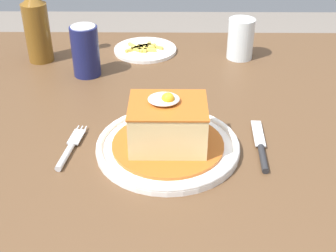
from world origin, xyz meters
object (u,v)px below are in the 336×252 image
(side_plate_fries, at_px, (145,50))
(main_plate, at_px, (168,146))
(soda_can, at_px, (85,51))
(drinking_glass, at_px, (240,41))
(fork, at_px, (69,150))
(beer_bottle_amber, at_px, (36,24))
(knife, at_px, (262,151))

(side_plate_fries, bearing_deg, main_plate, -81.79)
(soda_can, bearing_deg, drinking_glass, 15.44)
(fork, relative_size, beer_bottle_amber, 0.53)
(beer_bottle_amber, xyz_separation_m, side_plate_fries, (0.27, 0.06, -0.09))
(knife, relative_size, drinking_glass, 1.58)
(knife, bearing_deg, drinking_glass, 88.29)
(beer_bottle_amber, bearing_deg, soda_can, -32.23)
(main_plate, xyz_separation_m, knife, (0.17, -0.01, -0.00))
(main_plate, distance_m, side_plate_fries, 0.47)
(knife, height_order, drinking_glass, drinking_glass)
(drinking_glass, height_order, side_plate_fries, drinking_glass)
(knife, height_order, beer_bottle_amber, beer_bottle_amber)
(soda_can, height_order, side_plate_fries, soda_can)
(drinking_glass, bearing_deg, side_plate_fries, 171.36)
(fork, height_order, beer_bottle_amber, beer_bottle_amber)
(main_plate, bearing_deg, soda_can, 122.08)
(main_plate, height_order, beer_bottle_amber, beer_bottle_amber)
(soda_can, xyz_separation_m, beer_bottle_amber, (-0.13, 0.08, 0.04))
(side_plate_fries, bearing_deg, soda_can, -132.69)
(knife, relative_size, side_plate_fries, 0.97)
(main_plate, height_order, soda_can, soda_can)
(fork, distance_m, soda_can, 0.34)
(fork, relative_size, side_plate_fries, 0.83)
(fork, height_order, soda_can, soda_can)
(beer_bottle_amber, bearing_deg, knife, -39.28)
(knife, xyz_separation_m, side_plate_fries, (-0.24, 0.48, -0.00))
(side_plate_fries, bearing_deg, beer_bottle_amber, -167.34)
(beer_bottle_amber, distance_m, side_plate_fries, 0.29)
(main_plate, distance_m, knife, 0.17)
(main_plate, xyz_separation_m, fork, (-0.18, -0.01, -0.00))
(fork, xyz_separation_m, side_plate_fries, (0.12, 0.48, -0.00))
(main_plate, relative_size, side_plate_fries, 1.56)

